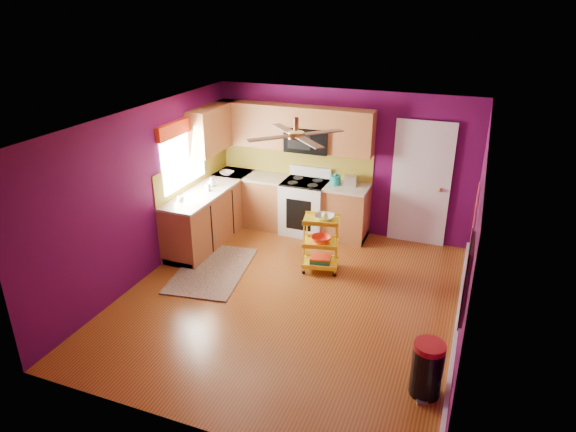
% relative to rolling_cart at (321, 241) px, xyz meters
% --- Properties ---
extents(ground, '(5.00, 5.00, 0.00)m').
position_rel_rolling_cart_xyz_m(ground, '(-0.15, -0.93, -0.49)').
color(ground, '#6C3210').
rests_on(ground, ground).
extents(room_envelope, '(4.54, 5.04, 2.52)m').
position_rel_rolling_cart_xyz_m(room_envelope, '(-0.12, -0.93, 1.14)').
color(room_envelope, '#530943').
rests_on(room_envelope, ground).
extents(lower_cabinets, '(2.81, 2.31, 0.94)m').
position_rel_rolling_cart_xyz_m(lower_cabinets, '(-1.49, 0.89, -0.06)').
color(lower_cabinets, brown).
rests_on(lower_cabinets, ground).
extents(electric_range, '(0.76, 0.66, 1.13)m').
position_rel_rolling_cart_xyz_m(electric_range, '(-0.70, 1.24, -0.01)').
color(electric_range, white).
rests_on(electric_range, ground).
extents(upper_cabinetry, '(2.80, 2.30, 1.26)m').
position_rel_rolling_cart_xyz_m(upper_cabinetry, '(-1.39, 1.24, 1.31)').
color(upper_cabinetry, brown).
rests_on(upper_cabinetry, ground).
extents(left_window, '(0.08, 1.35, 1.08)m').
position_rel_rolling_cart_xyz_m(left_window, '(-2.37, 0.12, 1.25)').
color(left_window, white).
rests_on(left_window, ground).
extents(panel_door, '(0.95, 0.11, 2.15)m').
position_rel_rolling_cart_xyz_m(panel_door, '(1.20, 1.54, 0.53)').
color(panel_door, white).
rests_on(panel_door, ground).
extents(right_wall_art, '(0.04, 2.74, 1.04)m').
position_rel_rolling_cart_xyz_m(right_wall_art, '(2.08, -1.27, 0.95)').
color(right_wall_art, black).
rests_on(right_wall_art, ground).
extents(ceiling_fan, '(1.01, 1.01, 0.26)m').
position_rel_rolling_cart_xyz_m(ceiling_fan, '(-0.15, -0.73, 1.80)').
color(ceiling_fan, '#BF8C3F').
rests_on(ceiling_fan, ground).
extents(shag_rug, '(1.23, 1.76, 0.02)m').
position_rel_rolling_cart_xyz_m(shag_rug, '(-1.55, -0.62, -0.48)').
color(shag_rug, black).
rests_on(shag_rug, ground).
extents(rolling_cart, '(0.59, 0.48, 0.96)m').
position_rel_rolling_cart_xyz_m(rolling_cart, '(0.00, 0.00, 0.00)').
color(rolling_cart, yellow).
rests_on(rolling_cart, ground).
extents(trash_can, '(0.43, 0.43, 0.63)m').
position_rel_rolling_cart_xyz_m(trash_can, '(1.84, -2.14, -0.18)').
color(trash_can, black).
rests_on(trash_can, ground).
extents(teal_kettle, '(0.18, 0.18, 0.21)m').
position_rel_rolling_cart_xyz_m(teal_kettle, '(-0.17, 1.28, 0.53)').
color(teal_kettle, teal).
rests_on(teal_kettle, lower_cabinets).
extents(toaster, '(0.22, 0.15, 0.18)m').
position_rel_rolling_cart_xyz_m(toaster, '(0.08, 1.34, 0.54)').
color(toaster, beige).
rests_on(toaster, lower_cabinets).
extents(soap_bottle_a, '(0.08, 0.08, 0.17)m').
position_rel_rolling_cart_xyz_m(soap_bottle_a, '(-2.04, 0.24, 0.53)').
color(soap_bottle_a, '#EA3F72').
rests_on(soap_bottle_a, lower_cabinets).
extents(soap_bottle_b, '(0.13, 0.13, 0.16)m').
position_rel_rolling_cart_xyz_m(soap_bottle_b, '(-2.09, 0.45, 0.53)').
color(soap_bottle_b, white).
rests_on(soap_bottle_b, lower_cabinets).
extents(counter_dish, '(0.24, 0.24, 0.06)m').
position_rel_rolling_cart_xyz_m(counter_dish, '(-2.13, 1.10, 0.48)').
color(counter_dish, white).
rests_on(counter_dish, lower_cabinets).
extents(counter_cup, '(0.11, 0.11, 0.09)m').
position_rel_rolling_cart_xyz_m(counter_cup, '(-2.21, -0.32, 0.49)').
color(counter_cup, white).
rests_on(counter_cup, lower_cabinets).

